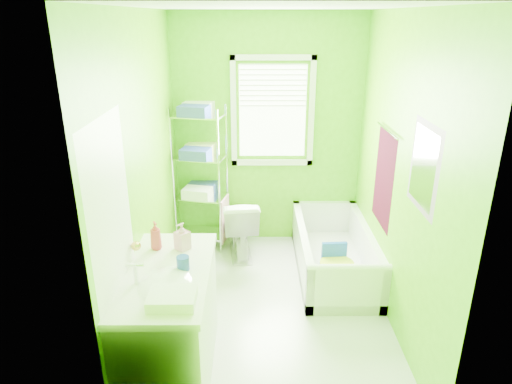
{
  "coord_description": "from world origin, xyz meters",
  "views": [
    {
      "loc": [
        -0.15,
        -3.58,
        2.54
      ],
      "look_at": [
        -0.14,
        0.25,
        1.06
      ],
      "focal_mm": 32.0,
      "sensor_mm": 36.0,
      "label": 1
    }
  ],
  "objects_px": {
    "bathtub": "(333,258)",
    "toilet": "(240,226)",
    "vanity": "(170,321)",
    "wire_shelf_unit": "(201,162)"
  },
  "relations": [
    {
      "from": "bathtub",
      "to": "toilet",
      "type": "xyz_separation_m",
      "value": [
        -0.99,
        0.39,
        0.18
      ]
    },
    {
      "from": "toilet",
      "to": "bathtub",
      "type": "bearing_deg",
      "value": 152.05
    },
    {
      "from": "bathtub",
      "to": "vanity",
      "type": "bearing_deg",
      "value": -134.45
    },
    {
      "from": "bathtub",
      "to": "wire_shelf_unit",
      "type": "xyz_separation_m",
      "value": [
        -1.43,
        0.63,
        0.86
      ]
    },
    {
      "from": "vanity",
      "to": "wire_shelf_unit",
      "type": "relative_size",
      "value": 0.71
    },
    {
      "from": "toilet",
      "to": "vanity",
      "type": "xyz_separation_m",
      "value": [
        -0.45,
        -1.86,
        0.13
      ]
    },
    {
      "from": "bathtub",
      "to": "wire_shelf_unit",
      "type": "height_order",
      "value": "wire_shelf_unit"
    },
    {
      "from": "bathtub",
      "to": "vanity",
      "type": "distance_m",
      "value": 2.08
    },
    {
      "from": "bathtub",
      "to": "toilet",
      "type": "relative_size",
      "value": 2.3
    },
    {
      "from": "toilet",
      "to": "vanity",
      "type": "bearing_deg",
      "value": 70.12
    }
  ]
}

